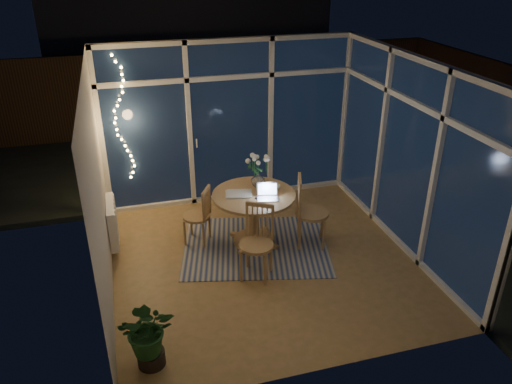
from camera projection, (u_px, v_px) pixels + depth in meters
floor at (266, 260)px, 6.72m from camera, size 4.00×4.00×0.00m
ceiling at (268, 66)px, 5.56m from camera, size 4.00×4.00×0.00m
wall_back at (230, 122)px, 7.86m from camera, size 4.00×0.04×2.60m
wall_front at (332, 261)px, 4.42m from camera, size 4.00×0.04×2.60m
wall_left at (98, 192)px, 5.66m from camera, size 0.04×4.00×2.60m
wall_right at (411, 156)px, 6.63m from camera, size 0.04×4.00×2.60m
window_wall_back at (231, 123)px, 7.83m from camera, size 4.00×0.10×2.60m
window_wall_right at (408, 156)px, 6.62m from camera, size 0.10×4.00×2.60m
radiator at (112, 222)px, 6.85m from camera, size 0.10×0.70×0.58m
fairy_lights at (121, 120)px, 7.26m from camera, size 0.24×0.10×1.85m
garden_patio at (223, 137)px, 11.18m from camera, size 12.00×6.00×0.10m
garden_fence at (195, 91)px, 11.06m from camera, size 11.00×0.08×1.80m
neighbour_roof at (184, 12)px, 13.13m from camera, size 7.00×3.00×2.20m
garden_shrubs at (172, 147)px, 9.25m from camera, size 0.90×0.90×0.90m
rug at (256, 246)px, 7.03m from camera, size 2.33×2.03×0.01m
dining_table at (254, 219)px, 6.95m from camera, size 1.38×1.38×0.78m
chair_left at (196, 215)px, 6.95m from camera, size 0.55×0.55×0.87m
chair_right at (312, 212)px, 6.86m from camera, size 0.61×0.61×1.05m
chair_front at (256, 243)px, 6.19m from camera, size 0.62×0.62×0.98m
laptop at (268, 192)px, 6.60m from camera, size 0.33×0.31×0.21m
flower_vase at (258, 179)px, 6.95m from camera, size 0.24×0.24×0.21m
bowl at (275, 187)px, 6.92m from camera, size 0.18×0.18×0.04m
newspapers at (240, 194)px, 6.75m from camera, size 0.36×0.29×0.02m
phone at (259, 198)px, 6.65m from camera, size 0.12×0.09×0.01m
potted_plant at (149, 335)px, 4.90m from camera, size 0.57×0.51×0.76m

